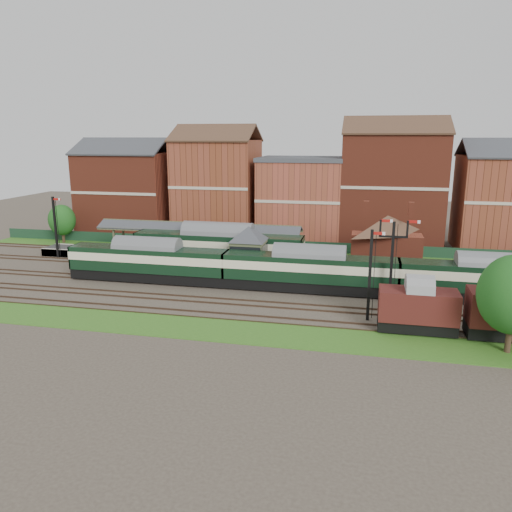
% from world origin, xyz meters
% --- Properties ---
extents(ground, '(160.00, 160.00, 0.00)m').
position_xyz_m(ground, '(0.00, 0.00, 0.00)').
color(ground, '#473D33').
rests_on(ground, ground).
extents(grass_back, '(90.00, 4.50, 0.06)m').
position_xyz_m(grass_back, '(0.00, 16.00, 0.03)').
color(grass_back, '#2D6619').
rests_on(grass_back, ground).
extents(grass_front, '(90.00, 5.00, 0.06)m').
position_xyz_m(grass_front, '(0.00, -12.00, 0.03)').
color(grass_front, '#2D6619').
rests_on(grass_front, ground).
extents(fence, '(90.00, 0.12, 1.50)m').
position_xyz_m(fence, '(0.00, 18.00, 0.75)').
color(fence, '#193823').
rests_on(fence, ground).
extents(platform, '(55.00, 3.40, 1.00)m').
position_xyz_m(platform, '(-5.00, 9.75, 0.50)').
color(platform, '#2D2D2D').
rests_on(platform, ground).
extents(signal_box, '(5.40, 5.40, 6.00)m').
position_xyz_m(signal_box, '(-3.00, 3.25, 3.19)').
color(signal_box, '#6D7A56').
rests_on(signal_box, ground).
extents(brick_hut, '(3.20, 2.64, 2.94)m').
position_xyz_m(brick_hut, '(5.00, 3.25, 1.20)').
color(brick_hut, brown).
rests_on(brick_hut, ground).
extents(station_building, '(8.10, 8.10, 5.90)m').
position_xyz_m(station_building, '(12.00, 9.75, 3.96)').
color(station_building, brown).
rests_on(station_building, platform).
extents(canopy, '(26.00, 3.89, 4.08)m').
position_xyz_m(canopy, '(-11.00, 9.75, 4.58)').
color(canopy, '#4B5434').
rests_on(canopy, platform).
extents(semaphore_bracket, '(3.60, 0.25, 8.18)m').
position_xyz_m(semaphore_bracket, '(12.04, -2.50, 4.63)').
color(semaphore_bracket, black).
rests_on(semaphore_bracket, ground).
extents(semaphore_platform_end, '(1.23, 0.25, 8.00)m').
position_xyz_m(semaphore_platform_end, '(-29.98, 8.00, 4.16)').
color(semaphore_platform_end, black).
rests_on(semaphore_platform_end, ground).
extents(semaphore_siding, '(1.23, 0.25, 8.00)m').
position_xyz_m(semaphore_siding, '(10.02, -7.00, 4.16)').
color(semaphore_siding, black).
rests_on(semaphore_siding, ground).
extents(town_backdrop, '(69.00, 10.00, 16.00)m').
position_xyz_m(town_backdrop, '(-0.18, 25.00, 7.00)').
color(town_backdrop, brown).
rests_on(town_backdrop, ground).
extents(dmu_train, '(52.86, 2.78, 4.06)m').
position_xyz_m(dmu_train, '(4.09, 0.00, 2.38)').
color(dmu_train, black).
rests_on(dmu_train, ground).
extents(platform_railcar, '(20.24, 3.19, 4.66)m').
position_xyz_m(platform_railcar, '(-7.45, 6.50, 2.71)').
color(platform_railcar, black).
rests_on(platform_railcar, ground).
extents(goods_van_a, '(6.19, 2.68, 3.75)m').
position_xyz_m(goods_van_a, '(13.88, -9.00, 2.13)').
color(goods_van_a, black).
rests_on(goods_van_a, ground).
extents(tree_back, '(3.93, 3.93, 5.75)m').
position_xyz_m(tree_back, '(-34.48, 16.25, 3.47)').
color(tree_back, '#382619').
rests_on(tree_back, ground).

